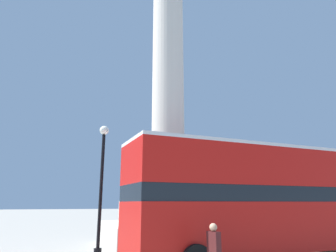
# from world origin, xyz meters

# --- Properties ---
(ground_plane) EXTENTS (200.00, 200.00, 0.00)m
(ground_plane) POSITION_xyz_m (0.00, 0.00, 0.00)
(ground_plane) COLOR gray
(monument_column) EXTENTS (6.39, 6.39, 24.19)m
(monument_column) POSITION_xyz_m (0.00, 0.00, 7.40)
(monument_column) COLOR beige
(monument_column) RESTS_ON ground_plane
(bus_b) EXTENTS (11.41, 3.57, 4.28)m
(bus_b) POSITION_xyz_m (2.24, -5.74, 2.37)
(bus_b) COLOR #B7140F
(bus_b) RESTS_ON ground_plane
(equestrian_statue) EXTENTS (3.42, 2.54, 5.58)m
(equestrian_statue) POSITION_xyz_m (10.83, 5.78, 1.52)
(equestrian_statue) COLOR beige
(equestrian_statue) RESTS_ON ground_plane
(street_lamp) EXTENTS (0.39, 0.39, 5.45)m
(street_lamp) POSITION_xyz_m (-3.93, -2.91, 2.92)
(street_lamp) COLOR black
(street_lamp) RESTS_ON ground_plane
(pedestrian_near_lamp) EXTENTS (0.24, 0.45, 1.63)m
(pedestrian_near_lamp) POSITION_xyz_m (-1.43, -8.22, 0.89)
(pedestrian_near_lamp) COLOR #4C473D
(pedestrian_near_lamp) RESTS_ON ground_plane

